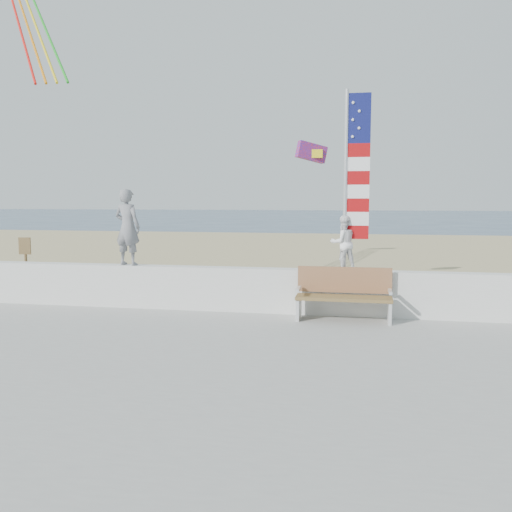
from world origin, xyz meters
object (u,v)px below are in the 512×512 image
(child, at_px, (343,243))
(bench, at_px, (344,294))
(adult, at_px, (127,227))
(flag, at_px, (352,173))

(child, distance_m, bench, 1.04)
(child, height_order, bench, child)
(adult, height_order, bench, adult)
(flag, bearing_deg, adult, 180.00)
(adult, relative_size, child, 1.50)
(child, height_order, flag, flag)
(bench, bearing_deg, child, 95.41)
(adult, distance_m, flag, 4.82)
(adult, bearing_deg, child, -167.93)
(flag, bearing_deg, child, 179.90)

